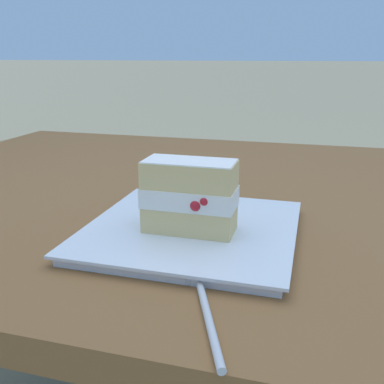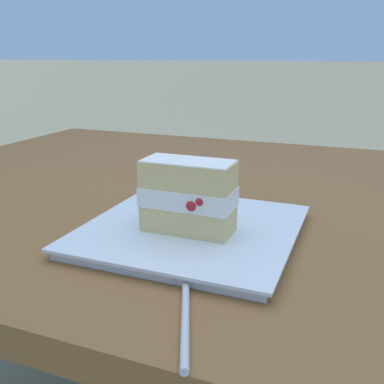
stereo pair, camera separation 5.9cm
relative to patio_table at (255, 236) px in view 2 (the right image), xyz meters
The scene contains 4 objects.
patio_table is the anchor object (origin of this frame).
dessert_plate 0.25m from the patio_table, 99.08° to the right, with size 0.28×0.28×0.02m.
cake_slice 0.29m from the patio_table, 97.99° to the right, with size 0.12×0.06×0.10m.
dessert_fork 0.41m from the patio_table, 86.49° to the right, with size 0.08×0.16×0.01m.
Camera 2 is at (0.17, -0.75, 0.95)m, focal length 40.96 mm.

